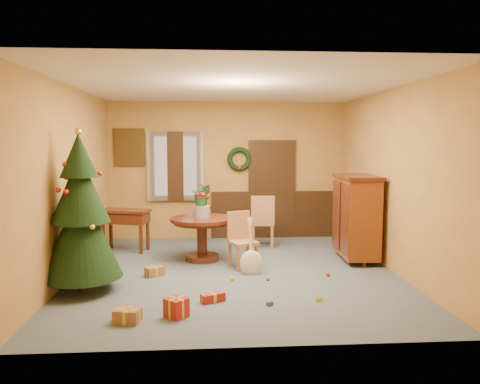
{
  "coord_description": "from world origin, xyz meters",
  "views": [
    {
      "loc": [
        -0.42,
        -7.23,
        2.04
      ],
      "look_at": [
        0.11,
        0.4,
        1.24
      ],
      "focal_mm": 35.0,
      "sensor_mm": 36.0,
      "label": 1
    }
  ],
  "objects": [
    {
      "name": "christmas_tree",
      "position": [
        -2.15,
        -0.8,
        1.06
      ],
      "size": [
        1.08,
        1.08,
        2.24
      ],
      "color": "#382111",
      "rests_on": "floor"
    },
    {
      "name": "stand_plant",
      "position": [
        -0.49,
        2.2,
        0.97
      ],
      "size": [
        0.28,
        0.25,
        0.44
      ],
      "primitive_type": "imported",
      "rotation": [
        0.0,
        0.0,
        -0.26
      ],
      "color": "#19471E",
      "rests_on": "plant_stand"
    },
    {
      "name": "writing_desk",
      "position": [
        -1.98,
        1.59,
        0.6
      ],
      "size": [
        0.98,
        0.66,
        0.79
      ],
      "color": "black",
      "rests_on": "floor"
    },
    {
      "name": "centerpiece_plant",
      "position": [
        -0.53,
        0.8,
        1.15
      ],
      "size": [
        0.34,
        0.3,
        0.38
      ],
      "primitive_type": "imported",
      "color": "#1E4C23",
      "rests_on": "urn"
    },
    {
      "name": "guitar",
      "position": [
        0.25,
        -0.14,
        0.43
      ],
      "size": [
        0.5,
        0.63,
        0.83
      ],
      "primitive_type": null,
      "rotation": [
        -0.49,
        0.0,
        -0.27
      ],
      "color": "beige",
      "rests_on": "floor"
    },
    {
      "name": "dining_table",
      "position": [
        -0.53,
        0.8,
        0.53
      ],
      "size": [
        1.09,
        1.09,
        0.75
      ],
      "color": "black",
      "rests_on": "floor"
    },
    {
      "name": "gift_b",
      "position": [
        -0.8,
        -1.86,
        0.11
      ],
      "size": [
        0.31,
        0.31,
        0.23
      ],
      "color": "#A11E15",
      "rests_on": "floor"
    },
    {
      "name": "chair_near",
      "position": [
        0.12,
        0.28,
        0.49
      ],
      "size": [
        0.52,
        0.52,
        0.92
      ],
      "color": "#A06740",
      "rests_on": "floor"
    },
    {
      "name": "gift_c",
      "position": [
        -1.25,
        -0.13,
        0.07
      ],
      "size": [
        0.32,
        0.29,
        0.14
      ],
      "color": "brown",
      "rests_on": "floor"
    },
    {
      "name": "gift_a",
      "position": [
        -1.35,
        -1.99,
        0.08
      ],
      "size": [
        0.32,
        0.27,
        0.16
      ],
      "color": "brown",
      "rests_on": "floor"
    },
    {
      "name": "toy_a",
      "position": [
        0.35,
        -1.56,
        0.03
      ],
      "size": [
        0.09,
        0.09,
        0.05
      ],
      "primitive_type": "cube",
      "rotation": [
        0.0,
        0.0,
        0.6
      ],
      "color": "#234998",
      "rests_on": "floor"
    },
    {
      "name": "toy_c",
      "position": [
        -0.07,
        -0.47,
        0.03
      ],
      "size": [
        0.06,
        0.09,
        0.05
      ],
      "primitive_type": "cube",
      "rotation": [
        0.0,
        0.0,
        1.45
      ],
      "color": "#B69522",
      "rests_on": "floor"
    },
    {
      "name": "toy_d",
      "position": [
        1.41,
        -0.35,
        0.03
      ],
      "size": [
        0.06,
        0.06,
        0.06
      ],
      "primitive_type": "sphere",
      "color": "red",
      "rests_on": "floor"
    },
    {
      "name": "gift_d",
      "position": [
        -0.37,
        -1.37,
        0.05
      ],
      "size": [
        0.33,
        0.25,
        0.11
      ],
      "color": "#A11E15",
      "rests_on": "floor"
    },
    {
      "name": "sideboard",
      "position": [
        2.15,
        0.63,
        0.79
      ],
      "size": [
        0.65,
        1.18,
        1.48
      ],
      "color": "#62250B",
      "rests_on": "floor"
    },
    {
      "name": "toy_b",
      "position": [
        0.46,
        -0.49,
        0.03
      ],
      "size": [
        0.06,
        0.06,
        0.06
      ],
      "primitive_type": "sphere",
      "color": "green",
      "rests_on": "floor"
    },
    {
      "name": "plant_stand",
      "position": [
        -0.49,
        2.2,
        0.47
      ],
      "size": [
        0.29,
        0.29,
        0.75
      ],
      "color": "black",
      "rests_on": "floor"
    },
    {
      "name": "urn",
      "position": [
        -0.53,
        0.8,
        0.85
      ],
      "size": [
        0.28,
        0.28,
        0.21
      ],
      "primitive_type": "cylinder",
      "color": "slate",
      "rests_on": "dining_table"
    },
    {
      "name": "room_envelope",
      "position": [
        0.21,
        2.7,
        1.12
      ],
      "size": [
        5.5,
        5.5,
        5.5
      ],
      "color": "#394753",
      "rests_on": "ground"
    },
    {
      "name": "chair_far",
      "position": [
        0.64,
        1.68,
        0.56
      ],
      "size": [
        0.49,
        0.49,
        1.04
      ],
      "color": "#A06740",
      "rests_on": "floor"
    },
    {
      "name": "toy_e",
      "position": [
        1.0,
        -1.45,
        0.03
      ],
      "size": [
        0.09,
        0.07,
        0.05
      ],
      "primitive_type": "cube",
      "rotation": [
        0.0,
        0.0,
        0.22
      ],
      "color": "yellow",
      "rests_on": "floor"
    }
  ]
}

